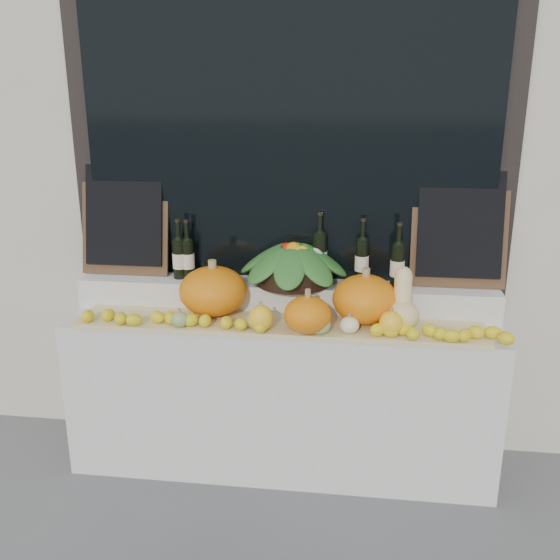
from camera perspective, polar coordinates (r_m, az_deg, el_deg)
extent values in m
cube|color=beige|center=(3.84, 1.61, 20.06)|extent=(7.00, 0.90, 4.50)
cube|color=black|center=(3.40, 0.77, 14.47)|extent=(2.40, 0.04, 2.10)
cube|color=black|center=(3.37, 0.71, 14.44)|extent=(2.20, 0.02, 2.00)
cube|color=silver|center=(3.53, 0.16, -10.20)|extent=(2.30, 0.55, 0.88)
cube|color=silver|center=(3.46, 0.47, -1.40)|extent=(2.30, 0.25, 0.16)
cube|color=tan|center=(3.23, -0.11, -4.12)|extent=(2.10, 0.32, 0.02)
ellipsoid|color=orange|center=(3.31, -6.13, -1.00)|extent=(0.41, 0.41, 0.26)
ellipsoid|color=orange|center=(3.21, 7.77, -1.75)|extent=(0.42, 0.42, 0.25)
ellipsoid|color=orange|center=(3.07, 2.53, -3.20)|extent=(0.30, 0.30, 0.18)
ellipsoid|color=#F0CE8D|center=(3.17, 11.12, -3.16)|extent=(0.17, 0.17, 0.15)
cylinder|color=#F0CE8D|center=(3.18, 11.18, -0.99)|extent=(0.09, 0.14, 0.18)
sphere|color=#F0CE8D|center=(3.20, 11.22, 0.43)|extent=(0.09, 0.09, 0.09)
ellipsoid|color=#316B20|center=(3.07, 3.60, -4.07)|extent=(0.11, 0.11, 0.10)
cylinder|color=#957B51|center=(3.05, 3.62, -3.02)|extent=(0.02, 0.02, 0.02)
ellipsoid|color=#316B20|center=(3.14, -2.28, -3.67)|extent=(0.10, 0.10, 0.09)
cylinder|color=#957B51|center=(3.12, -2.29, -2.75)|extent=(0.02, 0.02, 0.02)
ellipsoid|color=#F2EFC2|center=(3.09, 2.01, -4.29)|extent=(0.08, 0.08, 0.06)
cylinder|color=#957B51|center=(3.07, 2.02, -3.55)|extent=(0.02, 0.02, 0.02)
ellipsoid|color=yellow|center=(3.10, -1.76, -3.51)|extent=(0.12, 0.12, 0.13)
cylinder|color=#957B51|center=(3.07, -1.77, -2.14)|extent=(0.02, 0.02, 0.02)
ellipsoid|color=#F2EFC2|center=(3.10, 6.37, -4.11)|extent=(0.10, 0.10, 0.08)
cylinder|color=#957B51|center=(3.08, 6.40, -3.20)|extent=(0.02, 0.02, 0.02)
ellipsoid|color=yellow|center=(3.09, 10.12, -3.92)|extent=(0.12, 0.12, 0.12)
cylinder|color=#957B51|center=(3.07, 10.19, -2.65)|extent=(0.02, 0.02, 0.02)
ellipsoid|color=#316B20|center=(3.20, -9.15, -3.57)|extent=(0.09, 0.09, 0.08)
cylinder|color=#957B51|center=(3.18, -9.20, -2.72)|extent=(0.02, 0.02, 0.02)
cylinder|color=black|center=(3.40, 1.22, 0.63)|extent=(0.41, 0.41, 0.11)
cylinder|color=black|center=(3.51, -8.44, 1.92)|extent=(0.07, 0.07, 0.22)
cylinder|color=black|center=(3.47, -8.56, 4.44)|extent=(0.03, 0.03, 0.10)
cylinder|color=beige|center=(3.51, -8.43, 1.76)|extent=(0.08, 0.08, 0.08)
cylinder|color=black|center=(3.46, -8.60, 5.34)|extent=(0.03, 0.03, 0.02)
cylinder|color=black|center=(3.51, -9.19, 1.93)|extent=(0.07, 0.07, 0.22)
cylinder|color=black|center=(3.47, -9.32, 4.48)|extent=(0.03, 0.03, 0.10)
cylinder|color=beige|center=(3.51, -9.18, 1.77)|extent=(0.08, 0.08, 0.08)
cylinder|color=black|center=(3.46, -9.36, 5.39)|extent=(0.03, 0.03, 0.02)
cylinder|color=black|center=(3.43, 3.63, 2.14)|extent=(0.08, 0.08, 0.27)
cylinder|color=black|center=(3.38, 3.69, 5.13)|extent=(0.03, 0.03, 0.10)
cylinder|color=beige|center=(3.43, 3.62, 1.97)|extent=(0.08, 0.08, 0.08)
cylinder|color=black|center=(3.37, 3.71, 6.06)|extent=(0.03, 0.03, 0.02)
cylinder|color=black|center=(3.41, 7.49, 1.72)|extent=(0.07, 0.07, 0.24)
cylinder|color=black|center=(3.36, 7.60, 4.54)|extent=(0.03, 0.03, 0.10)
cylinder|color=beige|center=(3.41, 7.48, 1.55)|extent=(0.08, 0.08, 0.08)
cylinder|color=black|center=(3.35, 7.64, 5.47)|extent=(0.03, 0.03, 0.02)
cylinder|color=black|center=(3.35, 10.67, 1.25)|extent=(0.07, 0.07, 0.24)
cylinder|color=black|center=(3.30, 10.84, 4.10)|extent=(0.03, 0.03, 0.10)
cylinder|color=beige|center=(3.35, 10.66, 1.08)|extent=(0.08, 0.08, 0.08)
cylinder|color=black|center=(3.29, 10.89, 5.05)|extent=(0.03, 0.03, 0.02)
cube|color=#4C331E|center=(3.64, -13.97, 5.34)|extent=(0.50, 0.14, 0.61)
cube|color=black|center=(3.62, -14.09, 5.75)|extent=(0.44, 0.13, 0.55)
cube|color=#4C331E|center=(3.44, 16.09, 4.47)|extent=(0.50, 0.14, 0.61)
cube|color=black|center=(3.42, 16.16, 4.90)|extent=(0.44, 0.13, 0.55)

